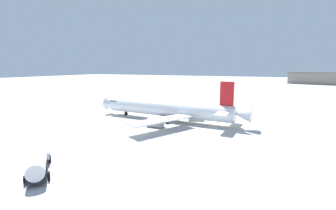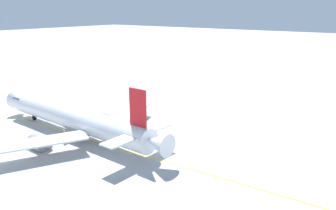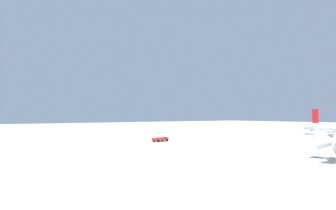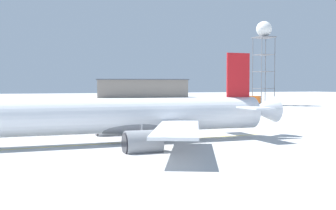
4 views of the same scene
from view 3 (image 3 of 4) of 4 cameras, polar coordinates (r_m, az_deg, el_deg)
name	(u,v)px [view 3 (image 3 of 4)]	position (r m, az deg, el deg)	size (l,w,h in m)	color
ops_pickup_truck	(160,139)	(97.74, -1.44, -6.27)	(2.93, 5.84, 1.41)	#232326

